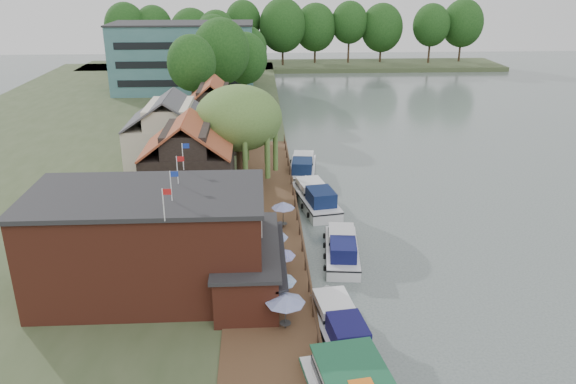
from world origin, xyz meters
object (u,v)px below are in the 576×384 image
object	(u,v)px
cruiser_2	(315,195)
umbrella_2	(280,264)
cottage_b	(171,134)
cruiser_3	(303,165)
umbrella_1	(279,290)
umbrella_0	(285,312)
hotel_block	(184,57)
umbrella_4	(283,215)
cruiser_1	(342,246)
cottage_a	(189,163)
cruiser_0	(340,322)
willow	(239,137)
cottage_c	(214,114)
pub	(179,242)
umbrella_3	(274,245)

from	to	relation	value
cruiser_2	umbrella_2	bearing A→B (deg)	-115.05
cottage_b	cruiser_3	bearing A→B (deg)	3.52
umbrella_1	cruiser_3	size ratio (longest dim) A/B	0.24
cruiser_2	cottage_b	bearing A→B (deg)	140.02
umbrella_0	umbrella_2	distance (m)	6.02
hotel_block	umbrella_2	world-z (taller)	hotel_block
umbrella_4	cruiser_1	size ratio (longest dim) A/B	0.26
cruiser_1	umbrella_1	bearing A→B (deg)	-116.47
cottage_a	cruiser_0	xyz separation A→B (m)	(11.30, -19.69, -4.12)
umbrella_4	cruiser_2	world-z (taller)	umbrella_4
umbrella_0	willow	bearing A→B (deg)	97.67
willow	cruiser_3	distance (m)	10.34
cottage_c	umbrella_2	bearing A→B (deg)	-78.45
pub	umbrella_4	bearing A→B (deg)	52.18
cottage_c	pub	bearing A→B (deg)	-90.00
umbrella_4	cruiser_3	distance (m)	16.65
cottage_c	willow	world-z (taller)	willow
umbrella_2	cruiser_3	size ratio (longest dim) A/B	0.24
cottage_b	umbrella_2	world-z (taller)	cottage_b
umbrella_1	cottage_a	bearing A→B (deg)	113.30
umbrella_1	umbrella_4	distance (m)	12.19
umbrella_3	umbrella_4	size ratio (longest dim) A/B	1.00
cottage_c	cruiser_1	bearing A→B (deg)	-66.97
willow	umbrella_0	bearing A→B (deg)	-82.33
hotel_block	cottage_b	bearing A→B (deg)	-85.03
hotel_block	cruiser_3	xyz separation A→B (m)	(18.36, -45.12, -5.96)
pub	umbrella_4	xyz separation A→B (m)	(7.40, 9.54, -2.36)
hotel_block	cottage_b	xyz separation A→B (m)	(4.00, -46.00, -1.90)
pub	umbrella_1	xyz separation A→B (m)	(6.59, -2.63, -2.36)
cruiser_3	willow	bearing A→B (deg)	-132.53
hotel_block	cottage_a	size ratio (longest dim) A/B	2.95
umbrella_0	cruiser_1	size ratio (longest dim) A/B	0.27
cottage_b	cruiser_0	world-z (taller)	cottage_b
cottage_b	hotel_block	bearing A→B (deg)	94.97
hotel_block	umbrella_3	xyz separation A→B (m)	(14.42, -67.15, -4.86)
cruiser_0	cruiser_1	bearing A→B (deg)	73.40
cottage_b	umbrella_3	distance (m)	23.77
cruiser_3	umbrella_4	bearing A→B (deg)	-93.40
pub	umbrella_0	distance (m)	8.90
umbrella_1	umbrella_2	size ratio (longest dim) A/B	1.00
cruiser_1	cruiser_2	size ratio (longest dim) A/B	0.90
hotel_block	cruiser_3	size ratio (longest dim) A/B	2.58
cruiser_1	umbrella_3	bearing A→B (deg)	-154.21
willow	cruiser_1	xyz separation A→B (m)	(8.47, -14.15, -5.12)
hotel_block	umbrella_0	world-z (taller)	hotel_block
umbrella_4	umbrella_3	bearing A→B (deg)	-99.78
cruiser_1	cruiser_2	xyz separation A→B (m)	(-1.10, 10.70, 0.15)
umbrella_1	cruiser_0	distance (m)	4.40
hotel_block	umbrella_0	distance (m)	77.71
cruiser_0	cottage_c	bearing A→B (deg)	97.29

